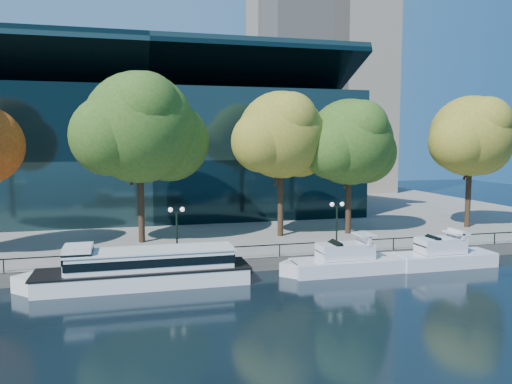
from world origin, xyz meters
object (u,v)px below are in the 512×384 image
object	(u,v)px
tree_5	(473,138)
tour_boat	(139,267)
cruiser_near	(345,261)
tree_3	(283,137)
lamp_1	(177,221)
tree_2	(142,130)
lamp_2	(337,214)
tree_4	(351,144)
cruiser_far	(440,255)

from	to	relation	value
tree_5	tour_boat	bearing A→B (deg)	-163.68
tour_boat	cruiser_near	size ratio (longest dim) A/B	1.56
tree_3	lamp_1	distance (m)	14.35
tree_2	tree_5	xyz separation A→B (m)	(33.76, -0.27, -0.66)
tree_3	tree_5	size ratio (longest dim) A/B	1.00
lamp_1	lamp_2	distance (m)	13.32
tour_boat	lamp_2	xyz separation A→B (m)	(16.30, 3.22, 2.68)
cruiser_near	tree_2	bearing A→B (deg)	143.85
tree_4	lamp_1	distance (m)	19.70
tree_3	lamp_1	bearing A→B (deg)	-146.97
lamp_1	lamp_2	size ratio (longest dim) A/B	1.00
tour_boat	lamp_1	world-z (taller)	lamp_1
tree_3	tree_5	world-z (taller)	tree_5
tree_4	lamp_1	size ratio (longest dim) A/B	3.27
tree_5	lamp_1	bearing A→B (deg)	-167.70
tree_4	tree_5	xyz separation A→B (m)	(13.86, 0.25, 0.61)
tree_3	lamp_2	world-z (taller)	tree_3
tree_2	tree_3	bearing A→B (deg)	-0.72
tree_5	tree_4	bearing A→B (deg)	-178.95
cruiser_near	lamp_1	xyz separation A→B (m)	(-12.50, 3.66, 3.05)
cruiser_near	tree_4	bearing A→B (deg)	63.51
tree_4	tree_5	world-z (taller)	tree_5
tour_boat	tree_2	distance (m)	14.26
tree_3	tree_4	bearing A→B (deg)	-2.99
tree_3	tree_5	distance (m)	20.75
tree_4	cruiser_far	bearing A→B (deg)	-73.66
cruiser_far	tree_5	world-z (taller)	tree_5
tree_4	lamp_2	distance (m)	9.80
tree_3	tree_5	bearing A→B (deg)	-0.29
cruiser_near	cruiser_far	world-z (taller)	cruiser_far
cruiser_near	tree_4	size ratio (longest dim) A/B	0.78
tour_boat	tree_2	size ratio (longest dim) A/B	1.06
tour_boat	tree_2	xyz separation A→B (m)	(0.69, 10.36, 9.78)
tree_2	tree_4	bearing A→B (deg)	-1.51
tree_5	lamp_2	world-z (taller)	tree_5
cruiser_near	lamp_2	bearing A→B (deg)	77.31
tree_4	lamp_2	xyz separation A→B (m)	(-4.29, -6.61, -5.83)
tree_5	lamp_1	size ratio (longest dim) A/B	3.43
cruiser_near	lamp_2	world-z (taller)	lamp_2
tour_boat	tree_5	world-z (taller)	tree_5
cruiser_near	cruiser_far	size ratio (longest dim) A/B	1.12
lamp_2	cruiser_far	bearing A→B (deg)	-27.59
tree_4	cruiser_near	bearing A→B (deg)	-116.49
tree_2	tree_3	size ratio (longest dim) A/B	1.10
tour_boat	cruiser_far	world-z (taller)	tour_boat
cruiser_near	lamp_1	world-z (taller)	lamp_1
tree_5	lamp_2	bearing A→B (deg)	-159.29
tour_boat	cruiser_near	bearing A→B (deg)	-1.63
cruiser_near	tree_3	bearing A→B (deg)	99.49
lamp_1	cruiser_near	bearing A→B (deg)	-16.34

